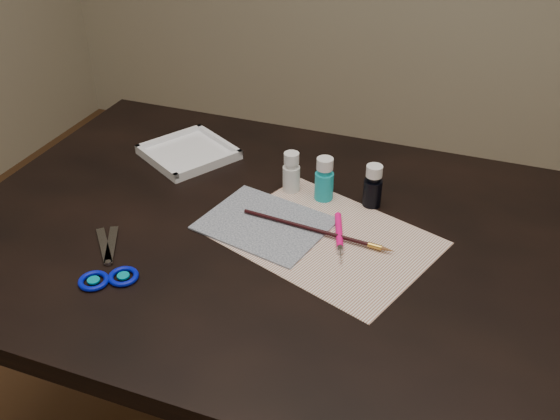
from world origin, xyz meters
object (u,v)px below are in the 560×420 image
(paper, at_px, (328,239))
(paint_bottle_navy, at_px, (373,186))
(scissors, at_px, (104,257))
(paint_bottle_cyan, at_px, (324,179))
(canvas, at_px, (265,224))
(paint_bottle_white, at_px, (291,172))
(palette_tray, at_px, (189,152))

(paper, relative_size, paint_bottle_navy, 4.09)
(paper, distance_m, scissors, 0.43)
(paper, relative_size, paint_bottle_cyan, 3.96)
(paper, relative_size, canvas, 1.61)
(paper, xyz_separation_m, paint_bottle_white, (-0.13, 0.15, 0.05))
(paper, height_order, paint_bottle_cyan, paint_bottle_cyan)
(paint_bottle_white, relative_size, paint_bottle_cyan, 0.94)
(paint_bottle_cyan, bearing_deg, scissors, -132.79)
(paint_bottle_navy, bearing_deg, scissors, -139.82)
(canvas, bearing_deg, palette_tray, 143.56)
(paper, xyz_separation_m, palette_tray, (-0.41, 0.21, 0.01))
(paper, bearing_deg, paint_bottle_cyan, 110.66)
(palette_tray, bearing_deg, paper, -26.85)
(scissors, bearing_deg, paint_bottle_navy, -91.19)
(paint_bottle_white, xyz_separation_m, palette_tray, (-0.28, 0.06, -0.03))
(canvas, relative_size, paint_bottle_cyan, 2.47)
(paint_bottle_white, height_order, scissors, paint_bottle_white)
(paper, height_order, scissors, scissors)
(paint_bottle_white, xyz_separation_m, paint_bottle_cyan, (0.08, -0.01, 0.00))
(paint_bottle_cyan, relative_size, palette_tray, 0.52)
(canvas, distance_m, paint_bottle_navy, 0.24)
(paper, distance_m, paint_bottle_cyan, 0.16)
(paint_bottle_cyan, bearing_deg, paint_bottle_navy, 5.98)
(paint_bottle_navy, xyz_separation_m, scissors, (-0.42, -0.36, -0.04))
(scissors, relative_size, palette_tray, 1.14)
(paper, bearing_deg, canvas, 178.70)
(paint_bottle_cyan, height_order, palette_tray, paint_bottle_cyan)
(paper, distance_m, canvas, 0.13)
(canvas, xyz_separation_m, paint_bottle_white, (0.00, 0.14, 0.04))
(canvas, distance_m, paint_bottle_white, 0.15)
(paint_bottle_white, distance_m, paint_bottle_navy, 0.18)
(paint_bottle_cyan, xyz_separation_m, scissors, (-0.32, -0.34, -0.04))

